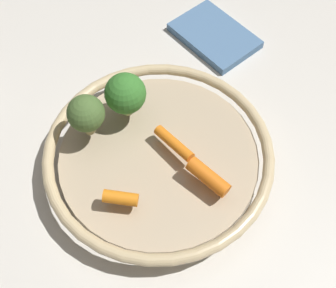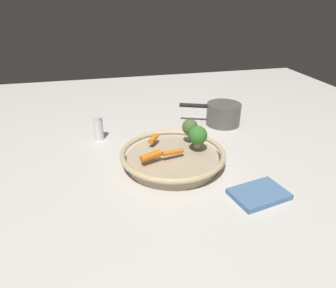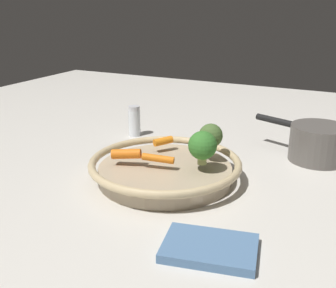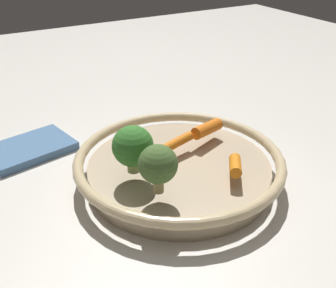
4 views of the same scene
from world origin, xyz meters
name	(u,v)px [view 4 (image 4 of 4)]	position (x,y,z in m)	size (l,w,h in m)	color
ground_plane	(179,181)	(0.00, 0.00, 0.00)	(2.13, 2.13, 0.00)	beige
serving_bowl	(179,167)	(0.00, 0.00, 0.03)	(0.31, 0.31, 0.05)	tan
baby_carrot_right	(207,129)	(0.07, 0.03, 0.06)	(0.02, 0.02, 0.06)	orange
baby_carrot_near_rim	(235,165)	(0.04, -0.08, 0.06)	(0.02, 0.02, 0.04)	orange
baby_carrot_back	(175,143)	(0.01, 0.02, 0.05)	(0.01, 0.01, 0.07)	orange
broccoli_floret_mid	(158,165)	(-0.07, -0.07, 0.09)	(0.05, 0.05, 0.07)	tan
broccoli_floret_large	(133,147)	(-0.08, -0.01, 0.09)	(0.06, 0.06, 0.07)	#98A866
dish_towel	(30,148)	(-0.18, 0.20, 0.01)	(0.14, 0.10, 0.01)	#4C7099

